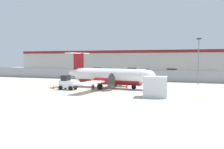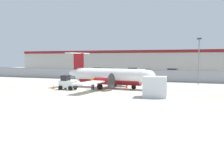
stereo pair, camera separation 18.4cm
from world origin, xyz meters
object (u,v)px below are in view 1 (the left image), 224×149
(apron_light_pole, at_px, (199,57))
(cargo_container, at_px, (155,87))
(commuter_airplane, at_px, (111,76))
(parked_car_2, at_px, (132,71))
(parked_car_4, at_px, (172,72))
(traffic_cone_near_right, at_px, (54,87))
(baggage_tug, at_px, (68,83))
(parked_car_6, at_px, (212,74))
(traffic_cone_far_right, at_px, (78,83))
(parked_car_3, at_px, (145,72))
(traffic_cone_far_left, at_px, (127,86))
(ground_crew_worker, at_px, (93,82))
(parked_car_1, at_px, (108,71))
(parked_car_5, at_px, (189,75))
(traffic_cone_near_left, at_px, (144,90))
(parked_car_0, at_px, (97,71))

(apron_light_pole, bearing_deg, cargo_container, -105.06)
(commuter_airplane, relative_size, parked_car_2, 3.68)
(commuter_airplane, xyz_separation_m, parked_car_4, (5.24, 28.87, -0.71))
(traffic_cone_near_right, bearing_deg, commuter_airplane, 28.01)
(baggage_tug, distance_m, parked_car_6, 31.09)
(traffic_cone_far_right, relative_size, parked_car_3, 0.15)
(cargo_container, xyz_separation_m, parked_car_4, (-1.98, 35.09, -0.21))
(traffic_cone_far_left, xyz_separation_m, parked_car_3, (-2.38, 23.43, 0.58))
(parked_car_3, xyz_separation_m, apron_light_pole, (11.62, -15.17, 3.41))
(commuter_airplane, bearing_deg, traffic_cone_far_left, 25.16)
(cargo_container, relative_size, traffic_cone_far_left, 4.05)
(parked_car_3, bearing_deg, commuter_airplane, -93.49)
(traffic_cone_far_left, relative_size, traffic_cone_far_right, 1.00)
(baggage_tug, bearing_deg, commuter_airplane, 41.57)
(ground_crew_worker, height_order, apron_light_pole, apron_light_pole)
(parked_car_1, distance_m, parked_car_4, 15.80)
(commuter_airplane, relative_size, baggage_tug, 6.74)
(commuter_airplane, bearing_deg, parked_car_1, 118.25)
(traffic_cone_far_right, height_order, parked_car_6, parked_car_6)
(traffic_cone_far_left, distance_m, parked_car_5, 18.05)
(ground_crew_worker, xyz_separation_m, apron_light_pole, (12.92, 11.48, 3.35))
(baggage_tug, relative_size, ground_crew_worker, 1.40)
(commuter_airplane, relative_size, parked_car_3, 3.73)
(cargo_container, xyz_separation_m, traffic_cone_far_right, (-12.97, 7.45, -0.79))
(cargo_container, bearing_deg, traffic_cone_near_right, 163.90)
(traffic_cone_near_right, bearing_deg, parked_car_3, 76.73)
(parked_car_1, distance_m, parked_car_2, 6.34)
(cargo_container, height_order, parked_car_1, cargo_container)
(traffic_cone_far_left, bearing_deg, parked_car_3, 95.81)
(parked_car_5, bearing_deg, traffic_cone_near_left, -98.49)
(ground_crew_worker, distance_m, parked_car_3, 26.68)
(traffic_cone_near_left, bearing_deg, commuter_airplane, 151.69)
(apron_light_pole, bearing_deg, traffic_cone_near_right, -145.25)
(traffic_cone_near_right, bearing_deg, cargo_container, -10.32)
(baggage_tug, bearing_deg, parked_car_2, 93.74)
(ground_crew_worker, distance_m, apron_light_pole, 17.61)
(parked_car_3, bearing_deg, cargo_container, -80.30)
(commuter_airplane, xyz_separation_m, ground_crew_worker, (-1.62, -2.52, -0.65))
(cargo_container, bearing_deg, traffic_cone_far_left, 120.94)
(cargo_container, bearing_deg, parked_car_5, 78.52)
(commuter_airplane, relative_size, traffic_cone_near_left, 25.12)
(traffic_cone_far_left, distance_m, traffic_cone_far_right, 7.84)
(parked_car_2, relative_size, parked_car_5, 1.01)
(commuter_airplane, height_order, apron_light_pole, apron_light_pole)
(parked_car_0, xyz_separation_m, parked_car_5, (23.61, -10.95, 0.00))
(traffic_cone_far_right, xyz_separation_m, parked_car_5, (15.30, 15.87, 0.58))
(commuter_airplane, height_order, traffic_cone_far_left, commuter_airplane)
(traffic_cone_near_right, relative_size, parked_car_1, 0.15)
(baggage_tug, bearing_deg, parked_car_0, 109.46)
(parked_car_5, height_order, apron_light_pole, apron_light_pole)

